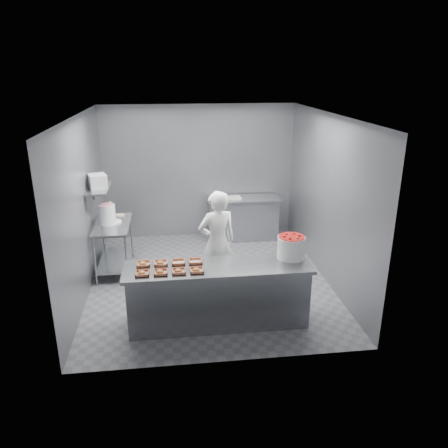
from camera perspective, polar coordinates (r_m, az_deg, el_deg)
The scene contains 24 objects.
floor at distance 7.65m, azimuth -1.89°, elevation -7.31°, with size 4.50×4.50×0.00m, color #4C4C51.
ceiling at distance 6.85m, azimuth -2.16°, elevation 14.05°, with size 4.50×4.50×0.00m, color white.
wall_back at distance 9.29m, azimuth -3.29°, elevation 6.78°, with size 4.00×0.04×2.80m, color slate.
wall_left at distance 7.24m, azimuth -18.00°, elevation 2.06°, with size 0.04×4.50×2.80m, color slate.
wall_right at distance 7.56m, azimuth 13.29°, elevation 3.24°, with size 0.04×4.50×2.80m, color slate.
service_counter at distance 6.25m, azimuth -0.77°, elevation -9.20°, with size 2.60×0.70×0.90m.
prep_table at distance 8.00m, azimuth -14.20°, elevation -2.04°, with size 0.60×1.20×0.90m.
back_counter at distance 9.32m, azimuth 2.50°, elevation 0.77°, with size 1.50×0.60×0.90m.
wall_shelf at distance 7.73m, azimuth -16.04°, elevation 4.52°, with size 0.35×0.90×0.03m, color slate.
tray_0 at distance 5.89m, azimuth -10.64°, elevation -6.32°, with size 0.19×0.18×0.06m.
tray_1 at distance 5.88m, azimuth -8.30°, elevation -6.23°, with size 0.19×0.18×0.06m.
tray_2 at distance 5.88m, azimuth -5.95°, elevation -6.14°, with size 0.19×0.18×0.06m.
tray_3 at distance 5.88m, azimuth -3.60°, elevation -6.03°, with size 0.19×0.18×0.06m.
tray_4 at distance 6.15m, azimuth -10.51°, elevation -5.14°, with size 0.19×0.18×0.06m.
tray_5 at distance 6.14m, azimuth -8.26°, elevation -5.05°, with size 0.19×0.18×0.06m.
tray_6 at distance 6.14m, azimuth -5.99°, elevation -4.98°, with size 0.19×0.18×0.04m.
tray_7 at distance 6.15m, azimuth -3.75°, elevation -4.88°, with size 0.19×0.18×0.04m.
worker at distance 6.96m, azimuth -0.90°, elevation -2.43°, with size 0.62×0.41×1.70m, color white.
strawberry_tub at distance 6.31m, azimuth 8.77°, elevation -2.91°, with size 0.40×0.40×0.33m.
glaze_bucket at distance 7.84m, azimuth -14.99°, elevation 1.27°, with size 0.29×0.28×0.43m.
bucket_lid at distance 7.95m, azimuth -14.33°, elevation 0.27°, with size 0.31×0.31×0.02m, color white.
rag at distance 8.29m, azimuth -13.46°, elevation 1.15°, with size 0.15×0.13×0.02m, color #CCB28C.
appliance at distance 7.65m, azimuth -16.19°, elevation 5.38°, with size 0.27×0.31×0.23m, color gray.
paper_stack at distance 9.15m, azimuth 1.24°, elevation 3.48°, with size 0.30×0.22×0.04m, color silver.
Camera 1 is at (-0.60, -6.79, 3.47)m, focal length 35.00 mm.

